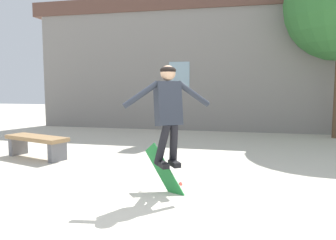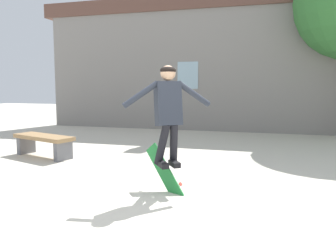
{
  "view_description": "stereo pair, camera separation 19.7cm",
  "coord_description": "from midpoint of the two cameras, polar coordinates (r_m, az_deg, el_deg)",
  "views": [
    {
      "loc": [
        0.76,
        -3.48,
        1.51
      ],
      "look_at": [
        -0.26,
        0.92,
        1.04
      ],
      "focal_mm": 35.0,
      "sensor_mm": 36.0,
      "label": 1
    },
    {
      "loc": [
        0.95,
        -3.43,
        1.51
      ],
      "look_at": [
        -0.26,
        0.92,
        1.04
      ],
      "focal_mm": 35.0,
      "sensor_mm": 36.0,
      "label": 2
    }
  ],
  "objects": [
    {
      "name": "skateboard_flipping",
      "position": [
        4.76,
        0.59,
        -9.05
      ],
      "size": [
        0.66,
        0.35,
        0.81
      ],
      "rotation": [
        0.0,
        0.0,
        -0.46
      ],
      "color": "#237F38"
    },
    {
      "name": "building_backdrop",
      "position": [
        11.1,
        11.27,
        10.27
      ],
      "size": [
        13.61,
        0.52,
        5.8
      ],
      "color": "gray",
      "rests_on": "ground_plane"
    },
    {
      "name": "ground_plane",
      "position": [
        3.87,
        1.57,
        -17.01
      ],
      "size": [
        40.0,
        40.0,
        0.0
      ],
      "primitive_type": "plane",
      "color": "beige"
    },
    {
      "name": "park_bench",
      "position": [
        7.43,
        -20.14,
        -3.51
      ],
      "size": [
        1.56,
        0.89,
        0.46
      ],
      "rotation": [
        0.0,
        0.0,
        -0.31
      ],
      "color": "#99754C",
      "rests_on": "ground_plane"
    },
    {
      "name": "skater",
      "position": [
        4.52,
        1.25,
        2.22
      ],
      "size": [
        1.11,
        0.79,
        1.41
      ],
      "rotation": [
        0.0,
        0.0,
        -0.98
      ],
      "color": "#282D38"
    }
  ]
}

